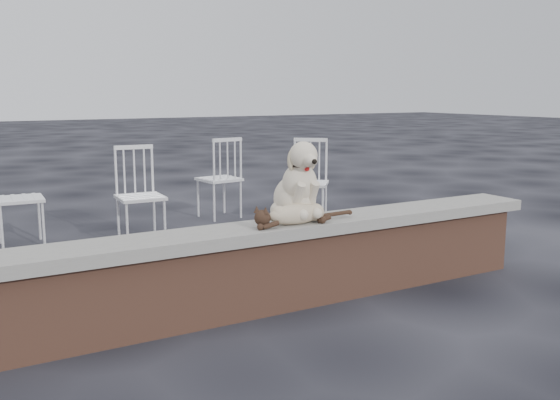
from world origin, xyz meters
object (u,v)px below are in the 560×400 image
chair_c (219,178)px  chair_e (19,197)px  chair_b (140,195)px  chair_d (308,182)px  dog (295,179)px  cat (296,213)px

chair_c → chair_e: bearing=0.3°
chair_c → chair_b: size_ratio=1.00×
chair_c → chair_d: bearing=124.2°
dog → chair_e: dog is taller
dog → cat: dog is taller
dog → chair_d: size_ratio=0.59×
chair_c → dog: bearing=68.4°
cat → chair_c: (0.81, 3.06, -0.19)m
cat → chair_c: 3.17m
chair_d → chair_e: (-2.92, 0.51, 0.00)m
cat → chair_b: chair_b is taller
chair_c → chair_b: 1.40m
chair_d → chair_c: (-0.72, 0.81, 0.00)m
dog → chair_c: bearing=78.7°
chair_c → chair_b: same height
cat → chair_c: chair_c is taller
chair_d → chair_b: (-1.89, 0.04, 0.00)m
dog → chair_b: 2.22m
dog → chair_e: size_ratio=0.59×
dog → cat: size_ratio=0.60×
cat → chair_d: size_ratio=0.98×
chair_d → chair_b: size_ratio=1.00×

